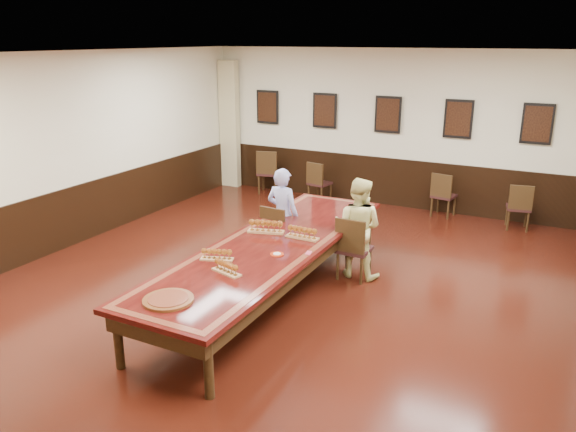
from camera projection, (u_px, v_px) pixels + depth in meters
The scene contains 23 objects.
floor at pixel (272, 295), 7.77m from camera, with size 8.00×10.00×0.02m, color black.
ceiling at pixel (269, 54), 6.79m from camera, with size 8.00×10.00×0.02m, color white.
wall_back at pixel (388, 129), 11.53m from camera, with size 8.00×0.02×3.20m, color beige.
wall_left at pixel (53, 154), 9.03m from camera, with size 0.02×10.00×3.20m, color beige.
chair_man at pixel (279, 233), 8.78m from camera, with size 0.44×0.48×0.94m, color black, non-canonical shape.
chair_woman at pixel (355, 247), 8.18m from camera, with size 0.45×0.49×0.96m, color black, non-canonical shape.
spare_chair_a at pixel (269, 171), 12.69m from camera, with size 0.47×0.51×1.00m, color black, non-canonical shape.
spare_chair_b at pixel (320, 182), 12.02m from camera, with size 0.41×0.45×0.88m, color black, non-canonical shape.
spare_chair_c at pixel (444, 194), 11.05m from camera, with size 0.41×0.45×0.88m, color black, non-canonical shape.
spare_chair_d at pixel (519, 206), 10.30m from camera, with size 0.41×0.45×0.87m, color black, non-canonical shape.
person_man at pixel (283, 215), 8.77m from camera, with size 0.55×0.36×1.49m, color #505ECA.
person_woman at pixel (358, 228), 8.18m from camera, with size 0.74×0.58×1.49m, color #E8E391.
pink_phone at pixel (309, 253), 7.20m from camera, with size 0.06×0.13×0.01m, color #CA4361.
curtain at pixel (230, 125), 13.04m from camera, with size 0.45×0.18×2.90m, color #C0B884.
wainscoting at pixel (271, 261), 7.62m from camera, with size 8.00×10.00×1.00m.
conference_table at pixel (271, 253), 7.58m from camera, with size 1.40×5.00×0.76m.
posters at pixel (388, 115), 11.37m from camera, with size 6.14×0.04×0.74m.
flight_a at pixel (266, 227), 7.93m from camera, with size 0.54×0.30×0.19m.
flight_b at pixel (302, 233), 7.71m from camera, with size 0.47×0.16×0.17m.
flight_c at pixel (217, 255), 6.96m from camera, with size 0.43×0.25×0.15m.
flight_d at pixel (226, 268), 6.57m from camera, with size 0.43×0.23×0.15m.
red_plate_grp at pixel (277, 254), 7.15m from camera, with size 0.18×0.18×0.02m.
carved_platter at pixel (168, 300), 5.89m from camera, with size 0.68×0.68×0.04m.
Camera 1 is at (3.43, -6.18, 3.40)m, focal length 35.00 mm.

